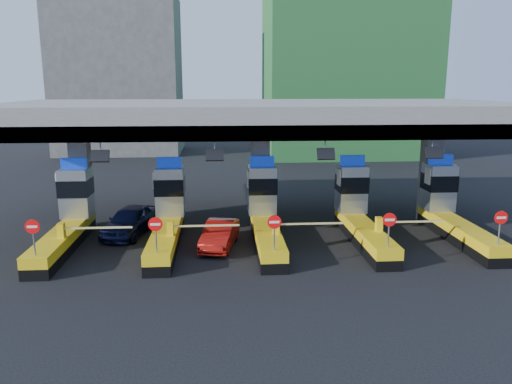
{
  "coord_description": "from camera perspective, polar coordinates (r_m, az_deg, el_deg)",
  "views": [
    {
      "loc": [
        -2.22,
        -24.93,
        7.96
      ],
      "look_at": [
        -0.46,
        0.0,
        2.56
      ],
      "focal_mm": 35.0,
      "sensor_mm": 36.0,
      "label": 1
    }
  ],
  "objects": [
    {
      "name": "toll_lane_right",
      "position": [
        27.03,
        11.58,
        -2.12
      ],
      "size": [
        4.43,
        8.0,
        4.16
      ],
      "color": "black",
      "rests_on": "ground"
    },
    {
      "name": "toll_canopy",
      "position": [
        27.95,
        0.52,
        8.44
      ],
      "size": [
        28.0,
        12.09,
        7.0
      ],
      "color": "slate",
      "rests_on": "ground"
    },
    {
      "name": "toll_lane_far_left",
      "position": [
        27.18,
        -20.57,
        -2.58
      ],
      "size": [
        4.43,
        8.0,
        4.16
      ],
      "color": "black",
      "rests_on": "ground"
    },
    {
      "name": "red_car",
      "position": [
        24.96,
        -4.17,
        -4.87
      ],
      "size": [
        2.12,
        4.15,
        1.3
      ],
      "primitive_type": "imported",
      "rotation": [
        0.0,
        0.0,
        -0.19
      ],
      "color": "#96110B",
      "rests_on": "ground"
    },
    {
      "name": "bg_building_scaffold",
      "position": [
        58.99,
        10.42,
        17.88
      ],
      "size": [
        18.0,
        12.0,
        28.0
      ],
      "primitive_type": "cube",
      "color": "#1E5926",
      "rests_on": "ground"
    },
    {
      "name": "bg_building_concrete",
      "position": [
        62.06,
        -15.38,
        12.73
      ],
      "size": [
        14.0,
        10.0,
        18.0
      ],
      "primitive_type": "cube",
      "color": "#4C4C49",
      "rests_on": "ground"
    },
    {
      "name": "toll_lane_far_right",
      "position": [
        28.77,
        21.22,
        -1.84
      ],
      "size": [
        4.43,
        8.0,
        4.16
      ],
      "color": "black",
      "rests_on": "ground"
    },
    {
      "name": "toll_lane_left",
      "position": [
        26.19,
        -10.02,
        -2.51
      ],
      "size": [
        4.43,
        8.0,
        4.16
      ],
      "color": "black",
      "rests_on": "ground"
    },
    {
      "name": "ground",
      "position": [
        26.26,
        0.99,
        -5.46
      ],
      "size": [
        120.0,
        120.0,
        0.0
      ],
      "primitive_type": "plane",
      "color": "black",
      "rests_on": "ground"
    },
    {
      "name": "toll_lane_center",
      "position": [
        26.14,
        0.96,
        -2.35
      ],
      "size": [
        4.43,
        8.0,
        4.16
      ],
      "color": "black",
      "rests_on": "ground"
    },
    {
      "name": "van",
      "position": [
        27.73,
        -14.2,
        -3.2
      ],
      "size": [
        2.87,
        4.88,
        1.56
      ],
      "primitive_type": "imported",
      "rotation": [
        0.0,
        0.0,
        -0.24
      ],
      "color": "black",
      "rests_on": "ground"
    }
  ]
}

